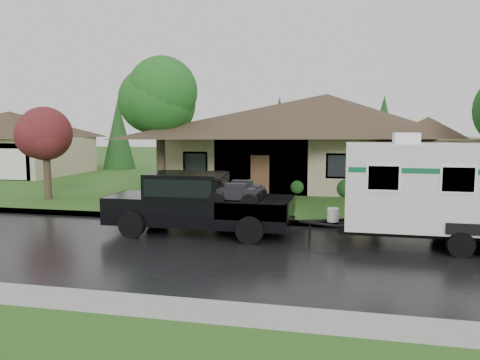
{
  "coord_description": "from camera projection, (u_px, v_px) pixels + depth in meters",
  "views": [
    {
      "loc": [
        3.09,
        -15.35,
        3.69
      ],
      "look_at": [
        -0.77,
        2.0,
        1.7
      ],
      "focal_mm": 35.0,
      "sensor_mm": 36.0,
      "label": 1
    }
  ],
  "objects": [
    {
      "name": "ground",
      "position": [
        249.0,
        236.0,
        15.97
      ],
      "size": [
        140.0,
        140.0,
        0.0
      ],
      "primitive_type": "plane",
      "color": "#2A591B",
      "rests_on": "ground"
    },
    {
      "name": "road",
      "position": [
        236.0,
        251.0,
        14.03
      ],
      "size": [
        140.0,
        8.0,
        0.01
      ],
      "primitive_type": "cube",
      "color": "black",
      "rests_on": "ground"
    },
    {
      "name": "curb",
      "position": [
        261.0,
        221.0,
        18.14
      ],
      "size": [
        140.0,
        0.5,
        0.15
      ],
      "primitive_type": "cube",
      "color": "gray",
      "rests_on": "ground"
    },
    {
      "name": "lawn",
      "position": [
        295.0,
        184.0,
        30.51
      ],
      "size": [
        140.0,
        26.0,
        0.15
      ],
      "primitive_type": "cube",
      "color": "#2A591B",
      "rests_on": "ground"
    },
    {
      "name": "house_main",
      "position": [
        331.0,
        129.0,
        28.5
      ],
      "size": [
        19.44,
        10.8,
        6.9
      ],
      "color": "tan",
      "rests_on": "lawn"
    },
    {
      "name": "house_far",
      "position": [
        11.0,
        137.0,
        35.72
      ],
      "size": [
        10.8,
        8.64,
        5.8
      ],
      "color": "tan",
      "rests_on": "lawn"
    },
    {
      "name": "tree_left_green",
      "position": [
        160.0,
        100.0,
        23.72
      ],
      "size": [
        4.3,
        4.3,
        7.11
      ],
      "color": "#382B1E",
      "rests_on": "lawn"
    },
    {
      "name": "tree_red",
      "position": [
        46.0,
        137.0,
        23.03
      ],
      "size": [
        2.7,
        2.7,
        4.47
      ],
      "color": "#382B1E",
      "rests_on": "lawn"
    },
    {
      "name": "shrub_row",
      "position": [
        322.0,
        186.0,
        24.48
      ],
      "size": [
        13.6,
        1.0,
        1.0
      ],
      "color": "#143814",
      "rests_on": "lawn"
    },
    {
      "name": "pickup_truck",
      "position": [
        196.0,
        201.0,
        16.29
      ],
      "size": [
        6.4,
        2.43,
        2.13
      ],
      "color": "black",
      "rests_on": "ground"
    },
    {
      "name": "travel_trailer",
      "position": [
        470.0,
        187.0,
        14.31
      ],
      "size": [
        7.89,
        2.77,
        3.54
      ],
      "color": "silver",
      "rests_on": "ground"
    }
  ]
}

